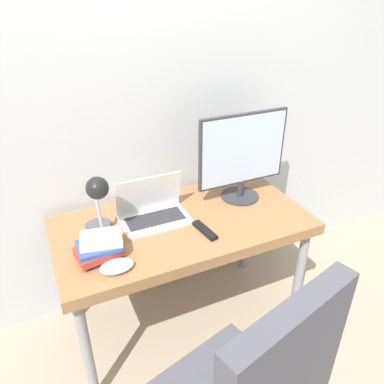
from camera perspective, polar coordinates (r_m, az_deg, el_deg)
name	(u,v)px	position (r m, az deg, el deg)	size (l,w,h in m)	color
ground_plane	(209,363)	(2.27, 2.53, -24.57)	(12.00, 12.00, 0.00)	tan
wall_back	(151,95)	(2.10, -6.27, 14.52)	(8.00, 0.05, 2.60)	silver
desk	(182,231)	(2.02, -1.48, -6.01)	(1.33, 0.69, 0.73)	#996B42
laptop	(153,211)	(1.98, -5.96, -2.92)	(0.35, 0.22, 0.23)	silver
monitor	(242,154)	(2.09, 7.70, 5.71)	(0.53, 0.22, 0.50)	#333338
desk_lamp	(98,197)	(1.78, -14.19, -0.79)	(0.13, 0.25, 0.35)	#4C4C51
book_stack	(100,248)	(1.76, -13.86, -8.22)	(0.23, 0.20, 0.10)	#334C8C
tv_remote	(205,230)	(1.89, 1.97, -5.85)	(0.06, 0.18, 0.02)	black
game_controller	(117,266)	(1.69, -11.40, -11.04)	(0.15, 0.10, 0.04)	white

